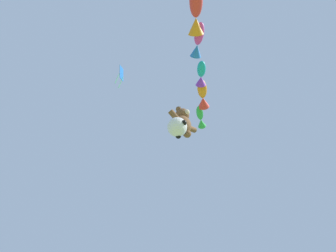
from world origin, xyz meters
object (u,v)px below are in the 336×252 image
soccer_ball_kite (177,127)px  fish_kite_teal (201,75)px  fish_kite_crimson (196,14)px  fish_kite_emerald (201,118)px  diamond_kite (121,74)px  fish_kite_magenta (198,42)px  fish_kite_tangerine (203,96)px  teddy_bear_kite (183,121)px

soccer_ball_kite → fish_kite_teal: size_ratio=0.72×
fish_kite_teal → soccer_ball_kite: bearing=104.1°
fish_kite_crimson → fish_kite_emerald: bearing=38.7°
fish_kite_teal → fish_kite_crimson: 3.94m
fish_kite_crimson → diamond_kite: (-0.46, 6.49, 2.04)m
soccer_ball_kite → fish_kite_magenta: fish_kite_magenta is taller
soccer_ball_kite → fish_kite_tangerine: bearing=-27.2°
soccer_ball_kite → fish_kite_tangerine: fish_kite_tangerine is taller
soccer_ball_kite → fish_kite_emerald: bearing=8.3°
fish_kite_tangerine → fish_kite_crimson: fish_kite_tangerine is taller
fish_kite_emerald → diamond_kite: 6.65m
diamond_kite → fish_kite_teal: bearing=-49.6°
soccer_ball_kite → fish_kite_emerald: fish_kite_emerald is taller
fish_kite_tangerine → soccer_ball_kite: bearing=152.8°
teddy_bear_kite → fish_kite_magenta: 4.66m
teddy_bear_kite → soccer_ball_kite: size_ratio=1.98×
soccer_ball_kite → fish_kite_emerald: 5.21m
teddy_bear_kite → fish_kite_crimson: size_ratio=1.04×
teddy_bear_kite → diamond_kite: (-3.96, 2.03, 3.91)m
soccer_ball_kite → fish_kite_teal: bearing=-75.9°
soccer_ball_kite → fish_kite_crimson: size_ratio=0.52×
teddy_bear_kite → fish_kite_magenta: bearing=-122.9°
fish_kite_magenta → teddy_bear_kite: bearing=57.1°
fish_kite_tangerine → fish_kite_magenta: fish_kite_tangerine is taller
fish_kite_teal → fish_kite_crimson: fish_kite_teal is taller
teddy_bear_kite → fish_kite_tangerine: fish_kite_tangerine is taller
teddy_bear_kite → fish_kite_crimson: 5.97m
fish_kite_magenta → soccer_ball_kite: bearing=66.0°
fish_kite_emerald → fish_kite_teal: bearing=-138.3°
fish_kite_tangerine → fish_kite_crimson: (-4.45, -3.26, -0.79)m
fish_kite_emerald → soccer_ball_kite: bearing=-171.7°
fish_kite_magenta → fish_kite_emerald: bearing=38.9°
fish_kite_teal → fish_kite_crimson: (-3.14, -2.27, -0.71)m
fish_kite_teal → diamond_kite: (-3.60, 4.22, 1.32)m
fish_kite_emerald → fish_kite_magenta: bearing=-141.1°
fish_kite_tangerine → fish_kite_crimson: 5.58m
teddy_bear_kite → fish_kite_magenta: size_ratio=1.27×
fish_kite_emerald → fish_kite_teal: (-2.65, -2.36, -0.03)m
fish_kite_magenta → fish_kite_teal: bearing=34.8°
fish_kite_tangerine → fish_kite_magenta: 4.04m
fish_kite_emerald → diamond_kite: diamond_kite is taller
soccer_ball_kite → diamond_kite: 6.68m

